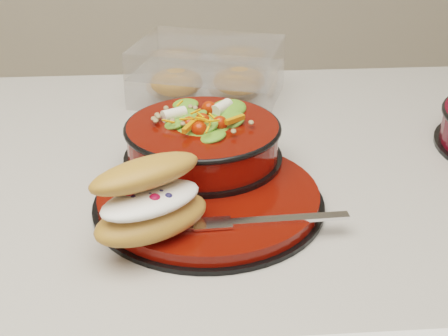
{
  "coord_description": "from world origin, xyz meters",
  "views": [
    {
      "loc": [
        -0.16,
        -0.77,
        1.3
      ],
      "look_at": [
        -0.11,
        -0.1,
        0.94
      ],
      "focal_mm": 50.0,
      "sensor_mm": 36.0,
      "label": 1
    }
  ],
  "objects": [
    {
      "name": "fork",
      "position": [
        -0.07,
        -0.19,
        0.92
      ],
      "size": [
        0.18,
        0.03,
        0.0
      ],
      "rotation": [
        0.0,
        0.0,
        1.62
      ],
      "color": "silver",
      "rests_on": "dinner_plate"
    },
    {
      "name": "pastry_box",
      "position": [
        -0.11,
        0.24,
        0.94
      ],
      "size": [
        0.28,
        0.24,
        0.09
      ],
      "rotation": [
        0.0,
        0.0,
        -0.32
      ],
      "color": "white",
      "rests_on": "island_counter"
    },
    {
      "name": "dinner_plate",
      "position": [
        -0.13,
        -0.12,
        0.91
      ],
      "size": [
        0.28,
        0.28,
        0.02
      ],
      "rotation": [
        0.0,
        0.0,
        0.07
      ],
      "color": "black",
      "rests_on": "island_counter"
    },
    {
      "name": "croissant",
      "position": [
        -0.19,
        -0.19,
        0.96
      ],
      "size": [
        0.15,
        0.14,
        0.08
      ],
      "rotation": [
        0.0,
        0.0,
        0.55
      ],
      "color": "#CC863E",
      "rests_on": "dinner_plate"
    },
    {
      "name": "salad_bowl",
      "position": [
        -0.13,
        -0.03,
        0.95
      ],
      "size": [
        0.21,
        0.21,
        0.09
      ],
      "rotation": [
        0.0,
        0.0,
        -0.31
      ],
      "color": "black",
      "rests_on": "dinner_plate"
    }
  ]
}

